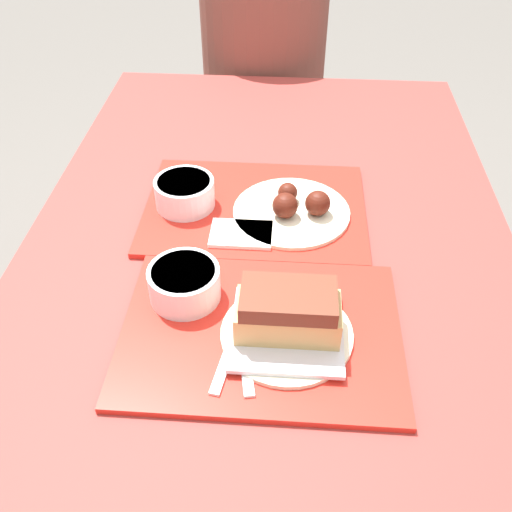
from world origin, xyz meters
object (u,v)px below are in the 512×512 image
object	(u,v)px
brisket_sandwich_plate	(287,319)
wings_plate_far	(294,208)
tray_far	(255,209)
person_seated_across	(264,49)
bowl_coleslaw_far	(185,192)
tray_near	(259,332)
bowl_coleslaw_near	(184,282)

from	to	relation	value
brisket_sandwich_plate	wings_plate_far	bearing A→B (deg)	89.10
tray_far	brisket_sandwich_plate	bearing A→B (deg)	-77.63
person_seated_across	bowl_coleslaw_far	bearing A→B (deg)	-96.91
wings_plate_far	tray_near	bearing A→B (deg)	-99.10
tray_far	brisket_sandwich_plate	size ratio (longest dim) A/B	2.13
bowl_coleslaw_far	tray_near	bearing A→B (deg)	-62.23
wings_plate_far	person_seated_across	world-z (taller)	person_seated_across
tray_near	person_seated_across	bearing A→B (deg)	93.08
tray_near	bowl_coleslaw_near	bearing A→B (deg)	152.85
bowl_coleslaw_far	person_seated_across	bearing A→B (deg)	83.09
wings_plate_far	person_seated_across	xyz separation A→B (m)	(-0.12, 0.90, -0.03)
bowl_coleslaw_far	wings_plate_far	bearing A→B (deg)	-4.14
tray_near	wings_plate_far	bearing A→B (deg)	80.90
tray_far	wings_plate_far	world-z (taller)	wings_plate_far
tray_near	wings_plate_far	xyz separation A→B (m)	(0.05, 0.31, 0.02)
person_seated_across	tray_far	bearing A→B (deg)	-87.72
tray_far	tray_near	bearing A→B (deg)	-84.81
bowl_coleslaw_near	brisket_sandwich_plate	bearing A→B (deg)	-23.59
bowl_coleslaw_far	wings_plate_far	size ratio (longest dim) A/B	0.51
bowl_coleslaw_near	tray_far	bearing A→B (deg)	69.51
tray_far	wings_plate_far	size ratio (longest dim) A/B	1.91
brisket_sandwich_plate	person_seated_across	bearing A→B (deg)	95.15
tray_far	person_seated_across	xyz separation A→B (m)	(-0.04, 0.88, -0.01)
tray_far	person_seated_across	world-z (taller)	person_seated_across
tray_near	bowl_coleslaw_far	distance (m)	0.37
wings_plate_far	person_seated_across	size ratio (longest dim) A/B	0.34
bowl_coleslaw_far	wings_plate_far	xyz separation A→B (m)	(0.22, -0.02, -0.02)
wings_plate_far	bowl_coleslaw_near	bearing A→B (deg)	-126.20
brisket_sandwich_plate	bowl_coleslaw_far	size ratio (longest dim) A/B	1.75
tray_far	wings_plate_far	distance (m)	0.09
tray_near	tray_far	world-z (taller)	same
bowl_coleslaw_near	bowl_coleslaw_far	size ratio (longest dim) A/B	1.00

